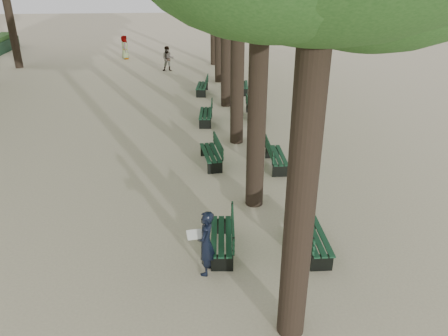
{
  "coord_description": "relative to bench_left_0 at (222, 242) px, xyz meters",
  "views": [
    {
      "loc": [
        -0.3,
        -8.28,
        6.5
      ],
      "look_at": [
        0.6,
        3.0,
        1.2
      ],
      "focal_mm": 35.0,
      "sensor_mm": 36.0,
      "label": 1
    }
  ],
  "objects": [
    {
      "name": "pedestrian_a",
      "position": [
        -2.05,
        20.45,
        0.54
      ],
      "size": [
        0.79,
        0.32,
        1.62
      ],
      "primitive_type": "imported",
      "rotation": [
        0.0,
        0.0,
        6.28
      ],
      "color": "#262628",
      "rests_on": "ground"
    },
    {
      "name": "bench_left_2",
      "position": [
        -0.0,
        9.73,
        0.0
      ],
      "size": [
        0.72,
        1.84,
        0.92
      ],
      "color": "black",
      "rests_on": "ground"
    },
    {
      "name": "bench_left_0",
      "position": [
        0.0,
        0.0,
        0.0
      ],
      "size": [
        0.7,
        1.84,
        0.92
      ],
      "color": "black",
      "rests_on": "ground"
    },
    {
      "name": "bench_right_0",
      "position": [
        2.27,
        -0.17,
        0.0
      ],
      "size": [
        0.6,
        1.81,
        0.92
      ],
      "color": "black",
      "rests_on": "ground"
    },
    {
      "name": "bench_left_3",
      "position": [
        -0.0,
        14.65,
        0.0
      ],
      "size": [
        0.79,
        1.86,
        0.92
      ],
      "color": "black",
      "rests_on": "ground"
    },
    {
      "name": "man_with_map",
      "position": [
        -0.42,
        -0.79,
        0.53
      ],
      "size": [
        0.68,
        0.71,
        1.61
      ],
      "color": "black",
      "rests_on": "ground"
    },
    {
      "name": "pedestrian_b",
      "position": [
        5.13,
        26.5,
        0.62
      ],
      "size": [
        1.1,
        1.03,
        1.78
      ],
      "primitive_type": "imported",
      "rotation": [
        0.0,
        0.0,
        3.86
      ],
      "color": "#262628",
      "rests_on": "ground"
    },
    {
      "name": "ground",
      "position": [
        -0.37,
        -0.69,
        -0.27
      ],
      "size": [
        120.0,
        120.0,
        0.0
      ],
      "primitive_type": "plane",
      "color": "#C4B694",
      "rests_on": "ground"
    },
    {
      "name": "pedestrian_c",
      "position": [
        8.3,
        23.95,
        0.53
      ],
      "size": [
        0.61,
        0.99,
        1.6
      ],
      "primitive_type": "imported",
      "rotation": [
        0.0,
        0.0,
        1.9
      ],
      "color": "#262628",
      "rests_on": "ground"
    },
    {
      "name": "pedestrian_d",
      "position": [
        -5.42,
        24.84,
        0.58
      ],
      "size": [
        0.43,
        0.87,
        1.71
      ],
      "primitive_type": "imported",
      "rotation": [
        0.0,
        0.0,
        1.68
      ],
      "color": "#262628",
      "rests_on": "ground"
    },
    {
      "name": "bench_left_1",
      "position": [
        -0.0,
        5.23,
        0.0
      ],
      "size": [
        0.78,
        1.85,
        0.92
      ],
      "color": "black",
      "rests_on": "ground"
    },
    {
      "name": "bench_right_3",
      "position": [
        2.27,
        14.73,
        0.0
      ],
      "size": [
        0.75,
        1.85,
        0.92
      ],
      "color": "black",
      "rests_on": "ground"
    },
    {
      "name": "bench_right_2",
      "position": [
        2.27,
        10.3,
        0.0
      ],
      "size": [
        0.58,
        1.8,
        0.92
      ],
      "color": "black",
      "rests_on": "ground"
    },
    {
      "name": "bench_right_1",
      "position": [
        2.27,
        4.81,
        0.0
      ],
      "size": [
        0.6,
        1.81,
        0.92
      ],
      "color": "black",
      "rests_on": "ground"
    }
  ]
}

